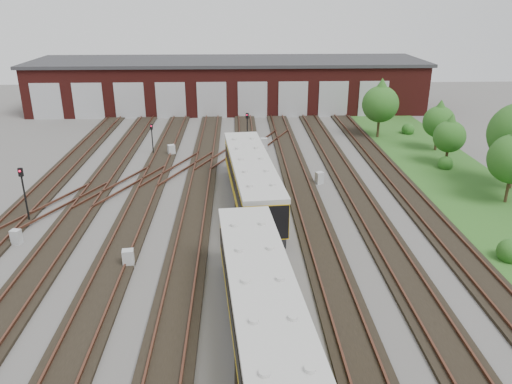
{
  "coord_description": "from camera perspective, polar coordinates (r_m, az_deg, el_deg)",
  "views": [
    {
      "loc": [
        1.04,
        -27.17,
        14.18
      ],
      "look_at": [
        2.24,
        3.62,
        2.0
      ],
      "focal_mm": 35.0,
      "sensor_mm": 36.0,
      "label": 1
    }
  ],
  "objects": [
    {
      "name": "ground",
      "position": [
        30.66,
        -3.95,
        -6.03
      ],
      "size": [
        120.0,
        120.0,
        0.0
      ],
      "primitive_type": "plane",
      "color": "#4D4B48",
      "rests_on": "ground"
    },
    {
      "name": "track_network",
      "position": [
        31.14,
        -4.24,
        -5.36
      ],
      "size": [
        30.4,
        70.0,
        0.33
      ],
      "color": "black",
      "rests_on": "ground"
    },
    {
      "name": "maintenance_shed",
      "position": [
        68.04,
        -3.16,
        12.25
      ],
      "size": [
        51.0,
        12.5,
        6.35
      ],
      "color": "#491512",
      "rests_on": "ground"
    },
    {
      "name": "grass_verge",
      "position": [
        43.64,
        22.21,
        0.98
      ],
      "size": [
        8.0,
        55.0,
        0.05
      ],
      "primitive_type": "cube",
      "color": "#224B19",
      "rests_on": "ground"
    },
    {
      "name": "metro_train",
      "position": [
        21.24,
        0.79,
        -13.65
      ],
      "size": [
        4.05,
        47.31,
        3.13
      ],
      "rotation": [
        0.0,
        0.0,
        0.09
      ],
      "color": "black",
      "rests_on": "ground"
    },
    {
      "name": "signal_mast_0",
      "position": [
        35.97,
        -25.04,
        0.4
      ],
      "size": [
        0.29,
        0.27,
        3.82
      ],
      "rotation": [
        0.0,
        0.0,
        0.03
      ],
      "color": "black",
      "rests_on": "ground"
    },
    {
      "name": "signal_mast_1",
      "position": [
        48.32,
        -11.81,
        6.38
      ],
      "size": [
        0.26,
        0.25,
        2.94
      ],
      "rotation": [
        0.0,
        0.0,
        0.08
      ],
      "color": "black",
      "rests_on": "ground"
    },
    {
      "name": "signal_mast_2",
      "position": [
        50.68,
        -1.01,
        7.75
      ],
      "size": [
        0.32,
        0.3,
        3.21
      ],
      "rotation": [
        0.0,
        0.0,
        -0.34
      ],
      "color": "black",
      "rests_on": "ground"
    },
    {
      "name": "signal_mast_3",
      "position": [
        32.26,
        -1.8,
        -1.26
      ],
      "size": [
        0.27,
        0.26,
        2.57
      ],
      "rotation": [
        0.0,
        0.0,
        -0.41
      ],
      "color": "black",
      "rests_on": "ground"
    },
    {
      "name": "relay_cabinet_0",
      "position": [
        33.82,
        -25.71,
        -4.65
      ],
      "size": [
        0.64,
        0.57,
        0.93
      ],
      "primitive_type": "cube",
      "rotation": [
        0.0,
        0.0,
        -0.21
      ],
      "color": "#A9ADAF",
      "rests_on": "ground"
    },
    {
      "name": "relay_cabinet_1",
      "position": [
        48.04,
        -9.63,
        4.74
      ],
      "size": [
        0.77,
        0.72,
        1.04
      ],
      "primitive_type": "cube",
      "rotation": [
        0.0,
        0.0,
        0.4
      ],
      "color": "#A9ADAF",
      "rests_on": "ground"
    },
    {
      "name": "relay_cabinet_2",
      "position": [
        28.93,
        -14.38,
        -7.36
      ],
      "size": [
        0.68,
        0.59,
        1.03
      ],
      "primitive_type": "cube",
      "rotation": [
        0.0,
        0.0,
        0.13
      ],
      "color": "#A9ADAF",
      "rests_on": "ground"
    },
    {
      "name": "relay_cabinet_3",
      "position": [
        40.43,
        7.26,
        1.6
      ],
      "size": [
        0.74,
        0.69,
        0.99
      ],
      "primitive_type": "cube",
      "rotation": [
        0.0,
        0.0,
        0.4
      ],
      "color": "#A9ADAF",
      "rests_on": "ground"
    },
    {
      "name": "relay_cabinet_4",
      "position": [
        49.31,
        0.9,
        5.54
      ],
      "size": [
        0.69,
        0.58,
        1.13
      ],
      "primitive_type": "cube",
      "rotation": [
        0.0,
        0.0,
        0.02
      ],
      "color": "#A9ADAF",
      "rests_on": "ground"
    },
    {
      "name": "tree_0",
      "position": [
        54.39,
        14.07,
        10.19
      ],
      "size": [
        3.8,
        3.8,
        6.29
      ],
      "color": "#352918",
      "rests_on": "ground"
    },
    {
      "name": "tree_1",
      "position": [
        51.36,
        20.22,
        7.93
      ],
      "size": [
        3.03,
        3.03,
        5.02
      ],
      "color": "#352918",
      "rests_on": "ground"
    },
    {
      "name": "tree_3",
      "position": [
        47.07,
        21.29,
        6.33
      ],
      "size": [
        2.8,
        2.8,
        4.64
      ],
      "color": "#352918",
      "rests_on": "ground"
    },
    {
      "name": "bush_0",
      "position": [
        32.07,
        27.12,
        -5.74
      ],
      "size": [
        1.51,
        1.51,
        1.51
      ],
      "primitive_type": "sphere",
      "color": "#194E16",
      "rests_on": "ground"
    },
    {
      "name": "bush_1",
      "position": [
        46.63,
        20.87,
        3.26
      ],
      "size": [
        1.3,
        1.3,
        1.3
      ],
      "primitive_type": "sphere",
      "color": "#194E16",
      "rests_on": "ground"
    },
    {
      "name": "bush_2",
      "position": [
        57.44,
        17.01,
        7.04
      ],
      "size": [
        1.38,
        1.38,
        1.38
      ],
      "primitive_type": "sphere",
      "color": "#194E16",
      "rests_on": "ground"
    }
  ]
}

